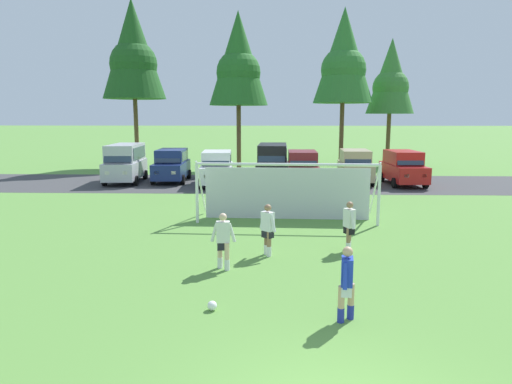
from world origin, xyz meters
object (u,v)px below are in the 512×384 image
Objects in this scene: parked_car_slot_far_left at (126,162)px; parked_car_slot_center at (273,162)px; parked_car_slot_center_left at (217,168)px; soccer_ball at (212,306)px; player_midfield_center at (287,198)px; player_striker_near at (347,284)px; player_winger_left at (223,241)px; parked_car_slot_far_right at (403,167)px; soccer_goal at (287,190)px; parked_car_slot_center_right at (302,168)px; parked_car_slot_left at (172,165)px; player_winger_right at (268,230)px; player_defender_far at (349,226)px; parked_car_slot_right at (355,166)px.

parked_car_slot_center is at bearing 2.23° from parked_car_slot_far_left.
parked_car_slot_center_left is at bearing -157.20° from parked_car_slot_center.
player_midfield_center is at bearing 78.69° from soccer_ball.
player_striker_near is at bearing -85.79° from parked_car_slot_center.
player_winger_left is 19.48m from parked_car_slot_far_right.
player_winger_left is (-2.01, -6.40, -0.47)m from soccer_goal.
soccer_goal is at bearing -67.24° from parked_car_slot_center_left.
parked_car_slot_far_left is (-11.28, 20.54, 0.52)m from player_striker_near.
parked_car_slot_center reaches higher than parked_car_slot_center_left.
parked_car_slot_far_right is (6.46, 0.35, 0.00)m from parked_car_slot_center_right.
player_midfield_center is at bearing -44.49° from parked_car_slot_far_left.
parked_car_slot_left is (-7.35, 11.40, -0.18)m from soccer_goal.
parked_car_slot_center_right is 6.47m from parked_car_slot_far_right.
player_midfield_center is 1.00× the size of player_winger_right.
player_striker_near is at bearing -47.61° from player_winger_left.
player_defender_far is at bearing 11.84° from player_winger_right.
player_winger_left is 1.00× the size of player_winger_right.
parked_car_slot_right reaches higher than soccer_ball.
player_winger_right is 0.35× the size of parked_car_slot_center_right.
parked_car_slot_center is (-1.54, 20.92, 0.52)m from player_striker_near.
parked_car_slot_center_right and parked_car_slot_far_right have the same top height.
parked_car_slot_far_left is at bearing 120.97° from player_winger_right.
player_defender_far is (1.85, -5.22, 0.00)m from player_midfield_center.
parked_car_slot_center reaches higher than player_winger_left.
player_striker_near is at bearing -84.84° from player_midfield_center.
player_midfield_center is at bearing -86.73° from parked_car_slot_center.
parked_car_slot_far_left is at bearing 135.51° from player_midfield_center.
soccer_goal reaches higher than player_winger_right.
player_midfield_center is 0.35× the size of parked_car_slot_far_right.
soccer_ball is at bearing -108.49° from parked_car_slot_right.
player_winger_right is 17.68m from parked_car_slot_far_right.
soccer_goal reaches higher than player_midfield_center.
parked_car_slot_far_right is (15.13, -0.95, 0.00)m from parked_car_slot_left.
player_midfield_center is 0.35× the size of parked_car_slot_center_left.
parked_car_slot_right is 3.01m from parked_car_slot_far_right.
player_defender_far is at bearing 80.01° from player_striker_near.
parked_car_slot_far_left reaches higher than player_winger_left.
player_midfield_center is 1.00× the size of player_winger_left.
soccer_ball is 0.03× the size of soccer_goal.
parked_car_slot_far_right is at bearing 3.17° from parked_car_slot_center_left.
player_striker_near is 21.18m from parked_car_slot_right.
player_midfield_center is at bearing 82.33° from player_winger_right.
parked_car_slot_center is 2.24m from parked_car_slot_center_right.
parked_car_slot_right is (6.82, 20.40, 1.00)m from soccer_ball.
soccer_ball is at bearing -99.65° from parked_car_slot_center_right.
player_striker_near is 4.92m from player_winger_right.
player_winger_right is at bearing 47.30° from player_winger_left.
player_striker_near is at bearing -100.59° from parked_car_slot_right.
player_midfield_center is at bearing 74.11° from player_winger_left.
player_midfield_center is 0.35× the size of parked_car_slot_right.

